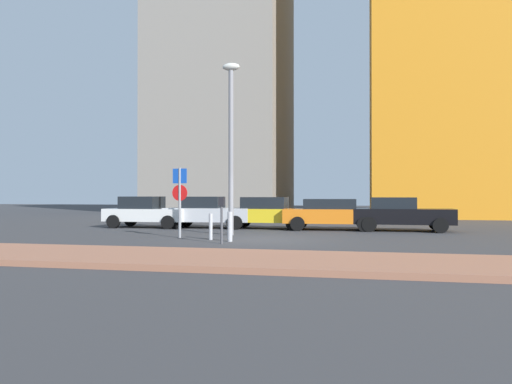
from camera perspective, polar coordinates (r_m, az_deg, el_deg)
The scene contains 14 objects.
ground_plane at distance 17.83m, azimuth 0.60°, elevation -5.47°, with size 120.00×120.00×0.00m, color #38383A.
sidewalk_brick at distance 11.98m, azimuth -5.43°, elevation -7.63°, with size 40.00×3.38×0.14m, color #9E664C.
parked_car_white at distance 25.01m, azimuth -12.41°, elevation -2.24°, with size 4.12×1.99×1.52m.
parked_car_silver at distance 24.20m, azimuth -5.60°, elevation -2.29°, with size 4.23×2.13×1.52m.
parked_car_yellow at distance 23.53m, azimuth 1.24°, elevation -2.33°, with size 3.92×1.91×1.50m.
parked_car_orange at distance 22.96m, azimuth 8.56°, elevation -2.43°, with size 4.34×2.23×1.41m.
parked_car_black at distance 22.90m, azimuth 16.29°, elevation -2.40°, with size 4.31×2.03×1.49m.
parking_sign_post at distance 18.71m, azimuth -8.73°, elevation -0.22°, with size 0.60×0.10×2.60m.
parking_meter at distance 16.27m, azimuth -3.96°, elevation -2.51°, with size 0.18×0.14×1.52m.
street_lamp at distance 19.91m, azimuth -2.88°, elevation 6.71°, with size 0.70×0.36×6.84m.
traffic_bollard_near at distance 17.80m, azimuth -5.21°, elevation -3.98°, with size 0.13×0.13×0.93m, color #B7B7BC.
traffic_bollard_mid at distance 17.04m, azimuth -3.01°, elevation -3.99°, with size 0.17×0.17×1.02m, color #B7B7BC.
building_colorful_midrise at distance 45.71m, azimuth 24.29°, elevation 16.81°, with size 17.19×17.70×30.12m, color orange.
building_under_construction at distance 47.29m, azimuth -3.76°, elevation 12.38°, with size 11.48×11.86×24.04m, color gray.
Camera 1 is at (3.65, -17.38, 1.58)m, focal length 34.92 mm.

